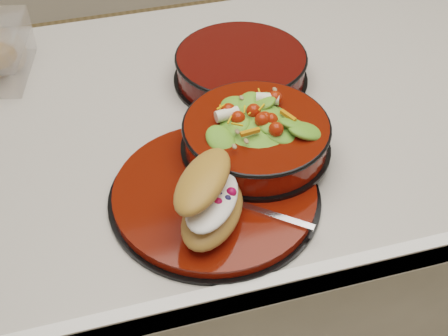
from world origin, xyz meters
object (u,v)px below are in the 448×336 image
object	(u,v)px
dinner_plate	(215,194)
croissant	(211,200)
fork	(260,211)
extra_bowl	(241,67)
island_counter	(205,274)
salad_bowl	(256,131)

from	to	relation	value
dinner_plate	croissant	xyz separation A→B (m)	(-0.02, -0.05, 0.05)
dinner_plate	croissant	bearing A→B (deg)	-110.28
dinner_plate	fork	xyz separation A→B (m)	(0.05, -0.06, 0.01)
extra_bowl	fork	bearing A→B (deg)	-102.26
dinner_plate	extra_bowl	size ratio (longest dim) A/B	1.28
fork	island_counter	bearing A→B (deg)	44.85
salad_bowl	island_counter	bearing A→B (deg)	114.48
dinner_plate	extra_bowl	world-z (taller)	extra_bowl
croissant	fork	bearing A→B (deg)	-59.81
island_counter	extra_bowl	xyz separation A→B (m)	(0.10, 0.08, 0.48)
island_counter	dinner_plate	world-z (taller)	dinner_plate
dinner_plate	croissant	distance (m)	0.08
fork	extra_bowl	size ratio (longest dim) A/B	0.50
island_counter	salad_bowl	bearing A→B (deg)	-65.52
island_counter	croissant	xyz separation A→B (m)	(-0.05, -0.25, 0.51)
croissant	island_counter	bearing A→B (deg)	24.24
fork	extra_bowl	distance (m)	0.35
dinner_plate	salad_bowl	xyz separation A→B (m)	(0.08, 0.07, 0.05)
dinner_plate	fork	world-z (taller)	fork
island_counter	extra_bowl	size ratio (longest dim) A/B	5.07
island_counter	salad_bowl	world-z (taller)	salad_bowl
croissant	extra_bowl	world-z (taller)	croissant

